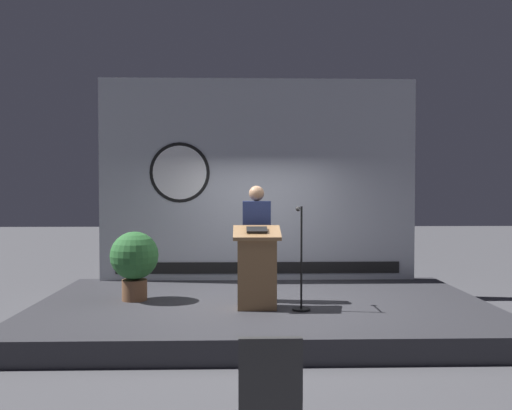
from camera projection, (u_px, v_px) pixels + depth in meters
name	position (u px, v px, depth m)	size (l,w,h in m)	color
ground_plane	(262.00, 322.00, 7.74)	(40.00, 40.00, 0.00)	#4C4C51
stage_platform	(262.00, 311.00, 7.74)	(6.40, 4.00, 0.30)	#333338
banner_display	(257.00, 180.00, 9.53)	(5.58, 0.12, 3.56)	#B2B7C1
podium	(257.00, 269.00, 7.27)	(0.64, 0.50, 1.11)	olive
speaker_person	(257.00, 242.00, 7.74)	(0.40, 0.26, 1.66)	black
microphone_stand	(301.00, 273.00, 7.20)	(0.24, 0.57, 1.38)	black
potted_plant	(134.00, 259.00, 7.78)	(0.69, 0.69, 1.00)	brown
audience_chair_left	(270.00, 388.00, 3.81)	(0.44, 0.45, 0.89)	black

